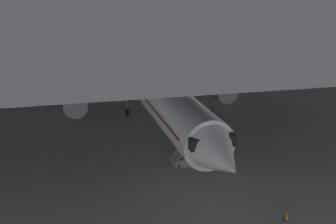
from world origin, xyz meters
TOP-DOWN VIEW (x-y plane):
  - ground_plane at (0.00, 0.00)m, footprint 110.00×110.00m
  - airplane_main at (-0.63, 1.97)m, footprint 38.86×40.16m
  - boarding_stairs at (0.93, -9.02)m, footprint 4.49×1.81m
  - crew_worker_by_stairs at (3.08, -10.55)m, footprint 0.55×0.24m
  - airplane_distant at (-20.03, 36.61)m, footprint 29.44×28.91m
  - traffic_cone_orange at (4.59, -18.75)m, footprint 0.36×0.36m

SIDE VIEW (x-z plane):
  - ground_plane at x=0.00m, z-range 0.00..0.00m
  - traffic_cone_orange at x=4.59m, z-range -0.01..0.59m
  - boarding_stairs at x=0.93m, z-range -1.68..3.18m
  - crew_worker_by_stairs at x=3.08m, z-range 0.13..1.88m
  - airplane_distant at x=-20.03m, z-range -1.70..7.90m
  - airplane_main at x=-0.63m, z-range -2.58..9.83m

